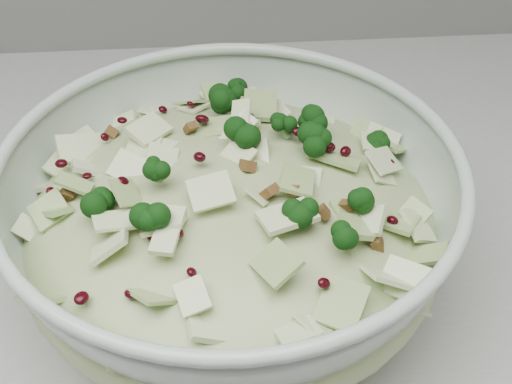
% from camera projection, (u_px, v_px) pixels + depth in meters
% --- Properties ---
extents(mixing_bowl, '(0.39, 0.39, 0.12)m').
position_uv_depth(mixing_bowl, '(232.00, 228.00, 0.49)').
color(mixing_bowl, '#B2C4B6').
rests_on(mixing_bowl, counter).
extents(salad, '(0.37, 0.37, 0.12)m').
position_uv_depth(salad, '(231.00, 206.00, 0.48)').
color(salad, '#A5B47B').
rests_on(salad, mixing_bowl).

